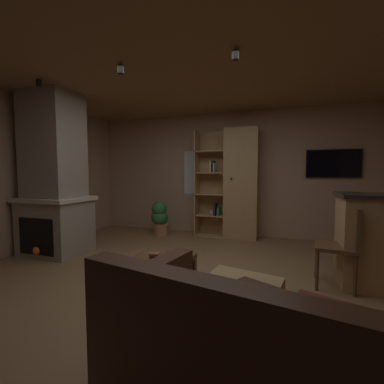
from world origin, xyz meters
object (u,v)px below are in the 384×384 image
table_book_0 (164,256)px  potted_floor_plant (160,217)px  stone_fireplace (54,182)px  coffee_table (159,268)px  leather_couch (256,361)px  table_book_1 (155,254)px  wall_mounted_tv (333,164)px  dining_chair (344,242)px  bookshelf_cabinet (237,184)px

table_book_0 → potted_floor_plant: potted_floor_plant is taller
stone_fireplace → coffee_table: bearing=-21.5°
leather_couch → table_book_1: bearing=136.6°
wall_mounted_tv → table_book_1: bearing=-125.8°
table_book_1 → dining_chair: (1.91, 0.84, 0.07)m
bookshelf_cabinet → table_book_0: bookshelf_cabinet is taller
dining_chair → wall_mounted_tv: wall_mounted_tv is taller
table_book_0 → potted_floor_plant: size_ratio=0.18×
stone_fireplace → coffee_table: stone_fireplace is taller
stone_fireplace → leather_couch: 3.90m
stone_fireplace → wall_mounted_tv: (4.34, 2.15, 0.33)m
stone_fireplace → bookshelf_cabinet: (2.61, 1.93, -0.07)m
potted_floor_plant → bookshelf_cabinet: bearing=12.0°
leather_couch → wall_mounted_tv: wall_mounted_tv is taller
table_book_0 → wall_mounted_tv: 3.76m
table_book_1 → wall_mounted_tv: wall_mounted_tv is taller
coffee_table → bookshelf_cabinet: bearing=82.8°
bookshelf_cabinet → potted_floor_plant: bearing=-168.0°
bookshelf_cabinet → wall_mounted_tv: 1.79m
bookshelf_cabinet → leather_couch: bookshelf_cabinet is taller
table_book_0 → table_book_1: table_book_1 is taller
leather_couch → potted_floor_plant: 4.15m
leather_couch → table_book_1: (-1.11, 1.05, 0.15)m
table_book_0 → wall_mounted_tv: wall_mounted_tv is taller
potted_floor_plant → table_book_0: bearing=-63.7°
bookshelf_cabinet → coffee_table: bookshelf_cabinet is taller
potted_floor_plant → wall_mounted_tv: size_ratio=0.79×
table_book_1 → wall_mounted_tv: bearing=54.2°
bookshelf_cabinet → coffee_table: 2.94m
stone_fireplace → dining_chair: size_ratio=2.76×
coffee_table → dining_chair: 2.05m
dining_chair → wall_mounted_tv: 2.36m
bookshelf_cabinet → table_book_0: bearing=-97.0°
wall_mounted_tv → potted_floor_plant: bearing=-170.7°
table_book_1 → dining_chair: 2.09m
leather_couch → potted_floor_plant: leather_couch is taller
bookshelf_cabinet → table_book_0: (-0.34, -2.75, -0.64)m
table_book_0 → dining_chair: (1.82, 0.81, 0.10)m
bookshelf_cabinet → potted_floor_plant: (-1.54, -0.33, -0.69)m
coffee_table → wall_mounted_tv: bearing=55.5°
table_book_0 → potted_floor_plant: (-1.20, 2.42, -0.05)m
dining_chair → potted_floor_plant: size_ratio=1.27×
table_book_1 → dining_chair: size_ratio=0.12×
wall_mounted_tv → stone_fireplace: bearing=-153.7°
table_book_0 → table_book_1: (-0.09, -0.03, 0.02)m
stone_fireplace → potted_floor_plant: bearing=56.2°
bookshelf_cabinet → table_book_1: size_ratio=20.01×
coffee_table → table_book_0: bearing=76.2°
leather_couch → potted_floor_plant: size_ratio=2.43×
dining_chair → table_book_1: bearing=-156.2°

